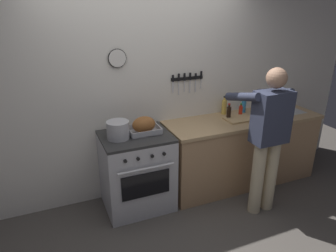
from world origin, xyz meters
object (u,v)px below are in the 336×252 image
(bottle_hot_sauce, at_px, (241,110))
(bottle_soy_sauce, at_px, (229,112))
(bottle_dish_soap, at_px, (244,105))
(cutting_board, at_px, (239,119))
(stock_pot, at_px, (118,130))
(bottle_cooking_oil, at_px, (224,107))
(roasting_pan, at_px, (144,126))
(stove, at_px, (137,171))
(person_cook, at_px, (268,133))

(bottle_hot_sauce, xyz_separation_m, bottle_soy_sauce, (-0.21, -0.04, 0.02))
(bottle_dish_soap, bearing_deg, cutting_board, -133.69)
(stock_pot, bearing_deg, bottle_cooking_oil, 9.33)
(bottle_hot_sauce, bearing_deg, bottle_dish_soap, 39.74)
(roasting_pan, distance_m, stock_pot, 0.30)
(bottle_dish_soap, distance_m, bottle_cooking_oil, 0.28)
(stove, distance_m, stock_pot, 0.58)
(stock_pot, xyz_separation_m, bottle_cooking_oil, (1.46, 0.24, 0.00))
(stove, xyz_separation_m, cutting_board, (1.33, -0.03, 0.46))
(bottle_soy_sauce, bearing_deg, bottle_hot_sauce, 11.73)
(bottle_hot_sauce, bearing_deg, cutting_board, -128.27)
(bottle_dish_soap, bearing_deg, person_cook, -107.76)
(person_cook, bearing_deg, roasting_pan, 65.77)
(bottle_dish_soap, height_order, bottle_soy_sauce, bottle_dish_soap)
(roasting_pan, relative_size, cutting_board, 0.98)
(cutting_board, bearing_deg, bottle_soy_sauce, 138.71)
(roasting_pan, height_order, bottle_cooking_oil, bottle_cooking_oil)
(stove, height_order, bottle_soy_sauce, bottle_soy_sauce)
(bottle_hot_sauce, bearing_deg, stove, -175.81)
(cutting_board, distance_m, bottle_hot_sauce, 0.18)
(bottle_dish_soap, bearing_deg, bottle_soy_sauce, -157.18)
(roasting_pan, distance_m, bottle_cooking_oil, 1.18)
(bottle_cooking_oil, bearing_deg, roasting_pan, -169.96)
(bottle_soy_sauce, bearing_deg, bottle_cooking_oil, 76.98)
(cutting_board, distance_m, bottle_soy_sauce, 0.15)
(stove, distance_m, roasting_pan, 0.55)
(bottle_cooking_oil, bearing_deg, cutting_board, -76.52)
(person_cook, xyz_separation_m, stock_pot, (-1.48, 0.61, 0.04))
(stock_pot, distance_m, bottle_cooking_oil, 1.48)
(person_cook, distance_m, bottle_dish_soap, 0.85)
(person_cook, height_order, bottle_hot_sauce, person_cook)
(stove, bearing_deg, cutting_board, -1.19)
(cutting_board, height_order, bottle_hot_sauce, bottle_hot_sauce)
(bottle_hot_sauce, height_order, bottle_cooking_oil, bottle_cooking_oil)
(stock_pot, relative_size, cutting_board, 0.67)
(cutting_board, xyz_separation_m, bottle_hot_sauce, (0.11, 0.13, 0.06))
(cutting_board, xyz_separation_m, bottle_dish_soap, (0.21, 0.22, 0.09))
(bottle_cooking_oil, bearing_deg, bottle_hot_sauce, -37.51)
(roasting_pan, bearing_deg, bottle_cooking_oil, 10.04)
(roasting_pan, bearing_deg, bottle_dish_soap, 6.61)
(stock_pot, distance_m, bottle_soy_sauce, 1.42)
(stock_pot, height_order, bottle_soy_sauce, bottle_soy_sauce)
(stove, bearing_deg, bottle_cooking_oil, 10.43)
(roasting_pan, height_order, bottle_hot_sauce, roasting_pan)
(person_cook, distance_m, roasting_pan, 1.34)
(stove, bearing_deg, bottle_hot_sauce, 4.19)
(stove, distance_m, bottle_cooking_oil, 1.40)
(bottle_hot_sauce, distance_m, bottle_cooking_oil, 0.21)
(cutting_board, height_order, bottle_cooking_oil, bottle_cooking_oil)
(cutting_board, relative_size, bottle_hot_sauce, 2.26)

